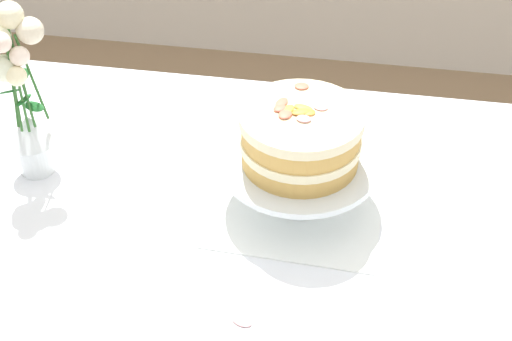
% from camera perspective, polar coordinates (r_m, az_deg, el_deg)
% --- Properties ---
extents(dining_table, '(1.40, 1.00, 0.74)m').
position_cam_1_polar(dining_table, '(1.47, -2.14, -7.37)').
color(dining_table, white).
rests_on(dining_table, ground).
extents(linen_napkin, '(0.33, 0.33, 0.00)m').
position_cam_1_polar(linen_napkin, '(1.47, 3.11, -2.31)').
color(linen_napkin, white).
rests_on(linen_napkin, dining_table).
extents(cake_stand, '(0.29, 0.29, 0.10)m').
position_cam_1_polar(cake_stand, '(1.42, 3.22, 0.16)').
color(cake_stand, silver).
rests_on(cake_stand, linen_napkin).
extents(layer_cake, '(0.22, 0.22, 0.11)m').
position_cam_1_polar(layer_cake, '(1.38, 3.32, 2.47)').
color(layer_cake, tan).
rests_on(layer_cake, cake_stand).
extents(flower_vase, '(0.10, 0.10, 0.36)m').
position_cam_1_polar(flower_vase, '(1.51, -16.81, 5.05)').
color(flower_vase, silver).
rests_on(flower_vase, dining_table).
extents(loose_petal_0, '(0.05, 0.04, 0.00)m').
position_cam_1_polar(loose_petal_0, '(1.27, -1.06, -10.95)').
color(loose_petal_0, pink).
rests_on(loose_petal_0, dining_table).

